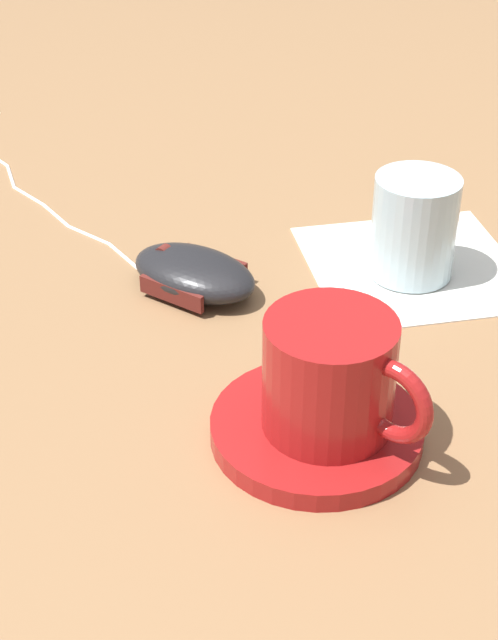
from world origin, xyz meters
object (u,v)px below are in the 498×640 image
at_px(coffee_cup, 332,376).
at_px(computer_mouse, 194,273).
at_px(drinking_glass, 414,227).
at_px(saucer, 316,429).

height_order(coffee_cup, computer_mouse, coffee_cup).
bearing_deg(coffee_cup, computer_mouse, -82.03).
bearing_deg(coffee_cup, drinking_glass, -130.42).
xyz_separation_m(saucer, computer_mouse, (0.02, -0.19, 0.01)).
height_order(saucer, coffee_cup, coffee_cup).
height_order(saucer, computer_mouse, computer_mouse).
bearing_deg(saucer, coffee_cup, 135.22).
bearing_deg(drinking_glass, computer_mouse, -11.55).
relative_size(coffee_cup, computer_mouse, 0.87).
bearing_deg(drinking_glass, coffee_cup, 49.58).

